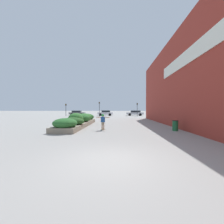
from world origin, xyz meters
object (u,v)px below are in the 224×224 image
object	(u,v)px
traffic_light_left	(99,107)
traffic_light_right	(137,107)
trash_bin	(175,126)
car_center_right	(77,113)
car_center_left	(157,113)
skateboard	(103,129)
skateboarder	(103,120)
car_leftmost	(135,113)
traffic_light_far_left	(66,108)
car_rightmost	(106,113)

from	to	relation	value
traffic_light_left	traffic_light_right	size ratio (longest dim) A/B	1.07
trash_bin	car_center_right	size ratio (longest dim) A/B	0.20
car_center_left	traffic_light_left	xyz separation A→B (m)	(-16.27, -6.67, 1.69)
skateboard	traffic_light_left	distance (m)	24.95
skateboarder	trash_bin	xyz separation A→B (m)	(6.25, -0.24, -0.46)
car_leftmost	traffic_light_right	xyz separation A→B (m)	(0.13, -3.87, 1.56)
trash_bin	traffic_light_left	bearing A→B (deg)	111.15
trash_bin	car_center_left	bearing A→B (deg)	78.06
car_center_right	traffic_light_left	distance (m)	8.82
car_center_right	traffic_light_right	world-z (taller)	traffic_light_right
car_center_left	traffic_light_right	size ratio (longest dim) A/B	1.17
trash_bin	car_leftmost	size ratio (longest dim) A/B	0.19
trash_bin	traffic_light_left	size ratio (longest dim) A/B	0.24
car_center_left	traffic_light_left	size ratio (longest dim) A/B	1.09
car_leftmost	traffic_light_far_left	xyz separation A→B (m)	(-18.48, -3.86, 1.45)
skateboarder	car_center_right	world-z (taller)	car_center_right
trash_bin	traffic_light_left	distance (m)	26.71
car_leftmost	car_center_right	bearing A→B (deg)	89.15
car_rightmost	traffic_light_far_left	size ratio (longest dim) A/B	1.29
trash_bin	traffic_light_far_left	world-z (taller)	traffic_light_far_left
traffic_light_far_left	trash_bin	bearing A→B (deg)	-54.19
car_center_right	traffic_light_far_left	size ratio (longest dim) A/B	1.37
car_leftmost	traffic_light_far_left	world-z (taller)	traffic_light_far_left
car_leftmost	traffic_light_right	distance (m)	4.18
skateboarder	car_leftmost	bearing A→B (deg)	88.51
trash_bin	car_leftmost	xyz separation A→B (m)	(-0.06, 29.56, 0.33)
trash_bin	traffic_light_left	world-z (taller)	traffic_light_left
traffic_light_right	traffic_light_left	bearing A→B (deg)	-175.01
skateboarder	traffic_light_left	bearing A→B (deg)	108.22
car_center_left	traffic_light_right	distance (m)	8.93
traffic_light_right	traffic_light_far_left	world-z (taller)	traffic_light_right
traffic_light_right	skateboard	bearing A→B (deg)	-103.95
car_rightmost	traffic_light_far_left	world-z (taller)	traffic_light_far_left
car_leftmost	traffic_light_far_left	distance (m)	18.94
traffic_light_left	car_rightmost	bearing A→B (deg)	72.81
car_leftmost	traffic_light_right	world-z (taller)	traffic_light_right
skateboard	car_center_left	world-z (taller)	car_center_left
car_leftmost	car_rightmost	size ratio (longest dim) A/B	1.14
traffic_light_right	car_leftmost	bearing A→B (deg)	91.89
skateboard	trash_bin	xyz separation A→B (m)	(6.25, -0.24, 0.38)
skateboard	traffic_light_left	world-z (taller)	traffic_light_left
car_center_left	traffic_light_left	bearing A→B (deg)	-67.71
skateboard	traffic_light_far_left	size ratio (longest dim) A/B	0.21
trash_bin	traffic_light_left	xyz separation A→B (m)	(-9.61, 24.84, 2.05)
car_rightmost	traffic_light_far_left	xyz separation A→B (m)	(-10.17, -3.15, 1.44)
traffic_light_right	car_rightmost	bearing A→B (deg)	159.49
trash_bin	car_rightmost	xyz separation A→B (m)	(-8.37, 28.84, 0.35)
traffic_light_left	traffic_light_right	bearing A→B (deg)	4.99
car_rightmost	traffic_light_right	xyz separation A→B (m)	(8.44, -3.16, 1.55)
skateboard	traffic_light_right	size ratio (longest dim) A/B	0.20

